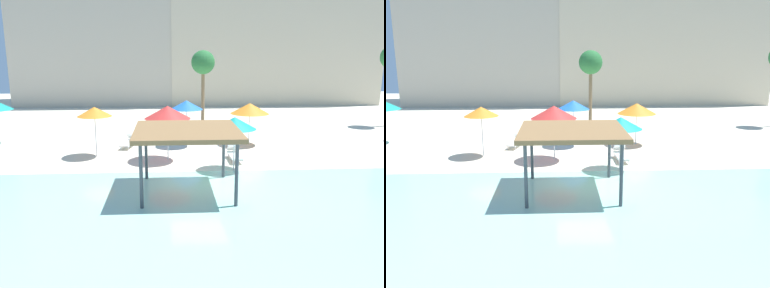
# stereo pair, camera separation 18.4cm
# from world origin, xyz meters

# --- Properties ---
(ground_plane) EXTENTS (80.00, 80.00, 0.00)m
(ground_plane) POSITION_xyz_m (0.00, 0.00, 0.00)
(ground_plane) COLOR beige
(lagoon_water) EXTENTS (44.00, 13.50, 0.04)m
(lagoon_water) POSITION_xyz_m (0.00, -5.25, 0.02)
(lagoon_water) COLOR #99D1C6
(lagoon_water) RESTS_ON ground
(shade_pavilion) EXTENTS (4.24, 4.24, 2.69)m
(shade_pavilion) POSITION_xyz_m (-0.58, -1.26, 2.52)
(shade_pavilion) COLOR #42474C
(shade_pavilion) RESTS_ON ground
(beach_umbrella_red_0) EXTENTS (2.46, 2.46, 2.96)m
(beach_umbrella_red_0) POSITION_xyz_m (-1.36, 3.84, 2.62)
(beach_umbrella_red_0) COLOR silver
(beach_umbrella_red_0) RESTS_ON ground
(beach_umbrella_orange_2) EXTENTS (2.41, 2.41, 2.62)m
(beach_umbrella_orange_2) POSITION_xyz_m (3.75, 7.30, 2.29)
(beach_umbrella_orange_2) COLOR silver
(beach_umbrella_orange_2) RESTS_ON ground
(beach_umbrella_orange_5) EXTENTS (1.90, 1.90, 2.80)m
(beach_umbrella_orange_5) POSITION_xyz_m (-5.37, 4.85, 2.53)
(beach_umbrella_orange_5) COLOR silver
(beach_umbrella_orange_5) RESTS_ON ground
(beach_umbrella_teal_6) EXTENTS (2.10, 2.10, 2.66)m
(beach_umbrella_teal_6) POSITION_xyz_m (1.89, 1.79, 2.37)
(beach_umbrella_teal_6) COLOR silver
(beach_umbrella_teal_6) RESTS_ON ground
(beach_umbrella_blue_7) EXTENTS (2.01, 2.01, 2.84)m
(beach_umbrella_blue_7) POSITION_xyz_m (-0.21, 7.15, 2.56)
(beach_umbrella_blue_7) COLOR silver
(beach_umbrella_blue_7) RESTS_ON ground
(lounge_chair_0) EXTENTS (0.63, 1.90, 0.74)m
(lounge_chair_0) POSITION_xyz_m (2.24, 3.65, 0.33)
(lounge_chair_0) COLOR white
(lounge_chair_0) RESTS_ON ground
(lounge_chair_2) EXTENTS (1.02, 1.98, 0.74)m
(lounge_chair_2) POSITION_xyz_m (-3.74, 7.09, 0.33)
(lounge_chair_2) COLOR white
(lounge_chair_2) RESTS_ON ground
(palm_tree_1) EXTENTS (1.90, 1.90, 5.86)m
(palm_tree_1) POSITION_xyz_m (1.51, 15.18, 4.78)
(palm_tree_1) COLOR brown
(palm_tree_1) RESTS_ON ground
(hotel_block_0) EXTENTS (19.81, 9.47, 19.41)m
(hotel_block_0) POSITION_xyz_m (-7.59, 29.67, 9.70)
(hotel_block_0) COLOR #B2A893
(hotel_block_0) RESTS_ON ground
(hotel_block_1) EXTENTS (22.59, 9.68, 15.30)m
(hotel_block_1) POSITION_xyz_m (10.40, 29.68, 7.65)
(hotel_block_1) COLOR beige
(hotel_block_1) RESTS_ON ground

